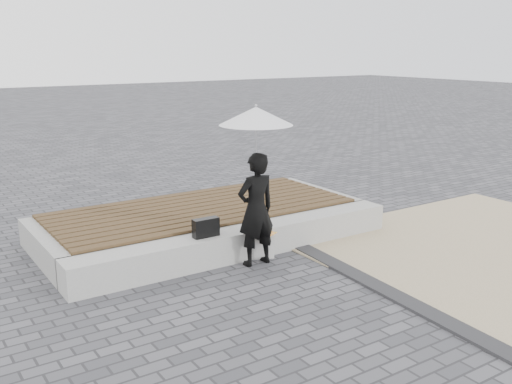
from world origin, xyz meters
TOP-DOWN VIEW (x-y plane):
  - ground at (0.00, 0.00)m, footprint 80.00×80.00m
  - edging_band at (0.75, -0.50)m, footprint 0.61×5.20m
  - seating_ledge at (0.00, 1.60)m, footprint 5.00×0.45m
  - timber_platform at (0.00, 2.80)m, footprint 5.00×2.00m
  - timber_decking at (0.00, 2.80)m, footprint 4.60×2.00m
  - woman at (-0.02, 1.23)m, footprint 0.56×0.38m
  - parasol at (-0.02, 1.23)m, footprint 0.95×0.95m
  - handbag at (-0.60, 1.56)m, footprint 0.36×0.13m
  - canvas_tote at (0.18, 1.39)m, footprint 0.36×0.26m
  - magazine at (0.18, 1.34)m, footprint 0.40×0.36m

SIDE VIEW (x-z plane):
  - ground at x=0.00m, z-range 0.00..0.00m
  - edging_band at x=0.75m, z-range 0.00..0.04m
  - canvas_tote at x=0.18m, z-range 0.00..0.35m
  - seating_ledge at x=0.00m, z-range 0.00..0.40m
  - timber_platform at x=0.00m, z-range 0.00..0.40m
  - magazine at x=0.18m, z-range 0.35..0.36m
  - timber_decking at x=0.00m, z-range 0.40..0.44m
  - handbag at x=-0.60m, z-range 0.40..0.65m
  - woman at x=-0.02m, z-range 0.00..1.52m
  - parasol at x=-0.02m, z-range 1.39..2.60m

